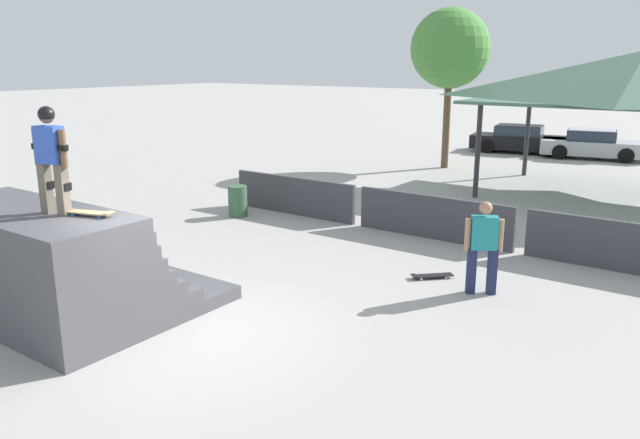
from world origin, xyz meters
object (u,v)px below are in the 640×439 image
at_px(bystander_walking, 483,243).
at_px(trash_bin, 238,201).
at_px(skateboard_on_ground, 431,276).
at_px(tree_beside_pavilion, 450,49).
at_px(parked_car_silver, 593,145).
at_px(parked_car_black, 520,140).
at_px(skateboard_on_deck, 91,213).
at_px(skater_on_deck, 50,153).

distance_m(bystander_walking, trash_bin, 7.91).
relative_size(skateboard_on_ground, tree_beside_pavilion, 0.12).
relative_size(skateboard_on_ground, parked_car_silver, 0.16).
bearing_deg(parked_car_silver, bystander_walking, -94.17).
bearing_deg(parked_car_black, skateboard_on_deck, -96.91).
xyz_separation_m(tree_beside_pavilion, parked_car_silver, (4.26, 5.95, -4.00)).
height_order(bystander_walking, parked_car_black, bystander_walking).
bearing_deg(tree_beside_pavilion, parked_car_silver, 54.40).
relative_size(trash_bin, parked_car_silver, 0.19).
height_order(bystander_walking, tree_beside_pavilion, tree_beside_pavilion).
height_order(bystander_walking, trash_bin, bystander_walking).
height_order(skater_on_deck, skateboard_on_deck, skater_on_deck).
bearing_deg(parked_car_black, tree_beside_pavilion, -109.88).
distance_m(trash_bin, parked_car_black, 16.87).
bearing_deg(tree_beside_pavilion, parked_car_black, 79.70).
xyz_separation_m(skateboard_on_ground, tree_beside_pavilion, (-5.36, 12.31, 4.55)).
bearing_deg(tree_beside_pavilion, trash_bin, -96.54).
distance_m(tree_beside_pavilion, trash_bin, 11.62).
bearing_deg(trash_bin, parked_car_black, 82.12).
height_order(skateboard_on_deck, tree_beside_pavilion, tree_beside_pavilion).
xyz_separation_m(skateboard_on_ground, parked_car_silver, (-1.09, 18.26, 0.54)).
bearing_deg(skateboard_on_ground, trash_bin, -58.65).
bearing_deg(trash_bin, parked_car_silver, 71.81).
xyz_separation_m(skateboard_on_ground, trash_bin, (-6.59, 1.54, 0.37)).
xyz_separation_m(tree_beside_pavilion, parked_car_black, (1.08, 5.94, -4.00)).
bearing_deg(parked_car_silver, skateboard_on_ground, -97.53).
xyz_separation_m(parked_car_black, parked_car_silver, (3.18, 0.01, -0.00)).
xyz_separation_m(skateboard_on_deck, parked_car_silver, (2.08, 23.59, -1.35)).
bearing_deg(skater_on_deck, tree_beside_pavilion, 84.15).
bearing_deg(skater_on_deck, parked_car_silver, 72.63).
bearing_deg(parked_car_black, bystander_walking, -83.33).
relative_size(skateboard_on_deck, tree_beside_pavilion, 0.13).
relative_size(skateboard_on_deck, parked_car_silver, 0.18).
height_order(skateboard_on_deck, parked_car_black, skateboard_on_deck).
bearing_deg(trash_bin, tree_beside_pavilion, 83.46).
distance_m(skateboard_on_ground, parked_car_black, 18.75).
bearing_deg(parked_car_black, skater_on_deck, -98.24).
bearing_deg(skateboard_on_deck, tree_beside_pavilion, 79.51).
bearing_deg(parked_car_black, trash_bin, -107.47).
xyz_separation_m(bystander_walking, skateboard_on_ground, (-1.10, 0.20, -0.91)).
relative_size(trash_bin, parked_car_black, 0.18).
relative_size(skater_on_deck, bystander_walking, 0.94).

